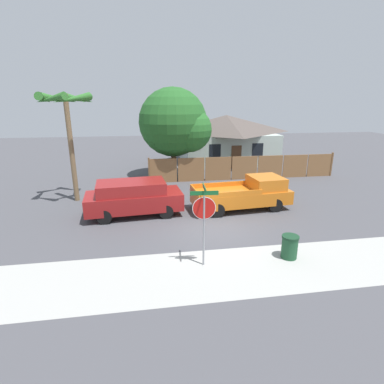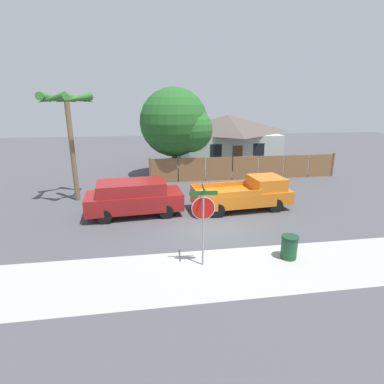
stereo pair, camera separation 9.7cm
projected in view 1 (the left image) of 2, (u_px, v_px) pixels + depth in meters
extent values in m
plane|color=#47474C|center=(213.00, 229.00, 13.88)|extent=(80.00, 80.00, 0.00)
cube|color=#A3A39E|center=(236.00, 270.00, 10.48)|extent=(36.00, 3.20, 0.01)
cube|color=brown|center=(163.00, 171.00, 21.56)|extent=(1.95, 0.06, 1.75)
cube|color=brown|center=(191.00, 170.00, 21.86)|extent=(1.95, 0.06, 1.75)
cube|color=brown|center=(218.00, 169.00, 22.16)|extent=(1.95, 0.06, 1.75)
cube|color=brown|center=(245.00, 168.00, 22.47)|extent=(1.95, 0.06, 1.75)
cube|color=brown|center=(270.00, 167.00, 22.77)|extent=(1.95, 0.06, 1.75)
cube|color=brown|center=(295.00, 166.00, 23.07)|extent=(1.95, 0.06, 1.75)
cube|color=brown|center=(319.00, 165.00, 23.38)|extent=(1.95, 0.06, 1.75)
cube|color=brown|center=(149.00, 171.00, 21.39)|extent=(0.12, 0.12, 1.85)
cube|color=brown|center=(331.00, 164.00, 23.51)|extent=(0.12, 0.12, 1.85)
cube|color=#B2C1B7|center=(225.00, 147.00, 29.45)|extent=(8.51, 7.27, 2.78)
pyramid|color=#514742|center=(226.00, 124.00, 28.81)|extent=(9.19, 7.85, 1.63)
cube|color=black|center=(215.00, 151.00, 25.65)|extent=(1.00, 0.04, 1.10)
cube|color=black|center=(258.00, 150.00, 26.22)|extent=(1.00, 0.04, 1.10)
cube|color=brown|center=(236.00, 157.00, 26.11)|extent=(0.90, 0.04, 2.00)
cylinder|color=brown|center=(174.00, 162.00, 23.18)|extent=(0.40, 0.40, 2.27)
sphere|color=#235B23|center=(173.00, 122.00, 22.30)|extent=(5.07, 5.07, 5.07)
sphere|color=#266326|center=(189.00, 130.00, 22.02)|extent=(3.30, 3.30, 3.30)
cylinder|color=brown|center=(71.00, 150.00, 17.02)|extent=(0.28, 0.28, 6.07)
cone|color=#2D6B28|center=(86.00, 99.00, 16.38)|extent=(0.44, 1.99, 0.74)
cone|color=#2D6B28|center=(79.00, 99.00, 17.18)|extent=(1.94, 1.37, 0.74)
cone|color=#2D6B28|center=(60.00, 99.00, 17.02)|extent=(1.94, 1.37, 0.74)
cone|color=#2D6B28|center=(45.00, 99.00, 16.06)|extent=(0.44, 1.99, 0.74)
cone|color=#2D6B28|center=(50.00, 99.00, 15.27)|extent=(1.94, 1.37, 0.74)
cone|color=#2D6B28|center=(72.00, 99.00, 15.43)|extent=(1.94, 1.37, 0.74)
cube|color=maroon|center=(134.00, 201.00, 15.40)|extent=(4.99, 2.42, 0.85)
cube|color=maroon|center=(131.00, 187.00, 15.16)|extent=(3.53, 2.13, 0.60)
cube|color=black|center=(163.00, 185.00, 15.53)|extent=(0.21, 1.77, 0.50)
cylinder|color=black|center=(161.00, 201.00, 16.69)|extent=(0.72, 0.22, 0.72)
cylinder|color=black|center=(166.00, 212.00, 15.03)|extent=(0.72, 0.22, 0.72)
cylinder|color=black|center=(105.00, 205.00, 16.00)|extent=(0.72, 0.22, 0.72)
cylinder|color=black|center=(104.00, 217.00, 14.34)|extent=(0.72, 0.22, 0.72)
cube|color=orange|center=(241.00, 196.00, 16.27)|extent=(5.39, 2.41, 0.72)
cube|color=orange|center=(266.00, 183.00, 16.40)|extent=(1.83, 1.95, 0.67)
cube|color=orange|center=(220.00, 184.00, 16.79)|extent=(3.29, 0.36, 0.25)
cube|color=orange|center=(232.00, 194.00, 15.05)|extent=(3.29, 0.36, 0.25)
cube|color=orange|center=(195.00, 191.00, 15.53)|extent=(0.24, 1.87, 0.25)
cylinder|color=black|center=(261.00, 196.00, 17.55)|extent=(0.74, 0.22, 0.74)
cylinder|color=black|center=(275.00, 205.00, 15.93)|extent=(0.74, 0.22, 0.74)
cylinder|color=black|center=(207.00, 200.00, 16.80)|extent=(0.74, 0.22, 0.74)
cylinder|color=black|center=(217.00, 210.00, 15.18)|extent=(0.74, 0.22, 0.74)
cylinder|color=gray|center=(204.00, 231.00, 10.47)|extent=(0.07, 0.07, 2.62)
cylinder|color=red|center=(204.00, 208.00, 10.22)|extent=(0.77, 0.08, 0.77)
cylinder|color=white|center=(204.00, 208.00, 10.22)|extent=(0.81, 0.07, 0.82)
cube|color=#19602D|center=(204.00, 193.00, 10.06)|extent=(0.97, 0.10, 0.15)
cube|color=#19602D|center=(204.00, 188.00, 10.01)|extent=(0.09, 0.87, 0.15)
cylinder|color=#1E4C2D|center=(289.00, 248.00, 11.23)|extent=(0.59, 0.59, 0.82)
cylinder|color=#163922|center=(291.00, 237.00, 11.10)|extent=(0.63, 0.63, 0.08)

